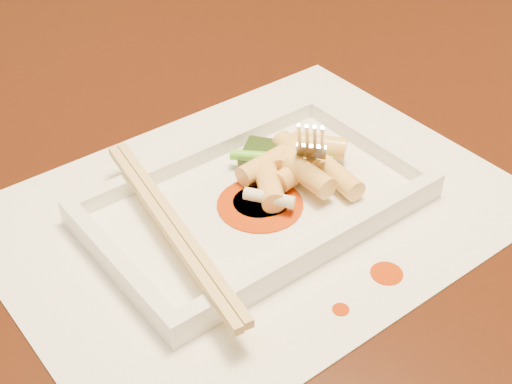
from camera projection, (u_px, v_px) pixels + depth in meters
table at (182, 226)px, 0.71m from camera, size 1.40×0.90×0.75m
placemat at (256, 210)px, 0.57m from camera, size 0.40×0.30×0.00m
sauce_splatter_a at (387, 273)px, 0.51m from camera, size 0.02×0.02×0.00m
sauce_splatter_b at (341, 309)px, 0.49m from camera, size 0.01×0.01×0.00m
plate_base at (256, 206)px, 0.57m from camera, size 0.26×0.16×0.01m
plate_rim_far at (203, 152)px, 0.61m from camera, size 0.26×0.01×0.01m
plate_rim_near at (319, 245)px, 0.52m from camera, size 0.26×0.01×0.01m
plate_rim_left at (117, 263)px, 0.50m from camera, size 0.01×0.14×0.01m
plate_rim_right at (368, 140)px, 0.62m from camera, size 0.01×0.14×0.01m
veg_piece at (260, 155)px, 0.60m from camera, size 0.05×0.05×0.01m
scallion_white at (269, 198)px, 0.55m from camera, size 0.03×0.04×0.01m
scallion_green at (281, 158)px, 0.59m from camera, size 0.07×0.07×0.01m
chopstick_a at (167, 227)px, 0.51m from camera, size 0.04×0.22×0.01m
chopstick_b at (176, 223)px, 0.52m from camera, size 0.04×0.22×0.01m
fork at (312, 84)px, 0.56m from camera, size 0.09×0.10×0.14m
sauce_blob_0 at (258, 202)px, 0.56m from camera, size 0.04×0.04×0.00m
sauce_blob_1 at (265, 201)px, 0.56m from camera, size 0.04×0.04×0.00m
sauce_blob_2 at (260, 205)px, 0.56m from camera, size 0.07×0.07×0.00m
rice_cake_0 at (291, 155)px, 0.60m from camera, size 0.05×0.04×0.02m
rice_cake_1 at (300, 169)px, 0.58m from camera, size 0.05×0.03×0.02m
rice_cake_2 at (309, 176)px, 0.56m from camera, size 0.02×0.05×0.02m
rice_cake_3 at (270, 186)px, 0.56m from camera, size 0.04×0.05×0.02m
rice_cake_4 at (339, 178)px, 0.57m from camera, size 0.02×0.05×0.02m
rice_cake_5 at (323, 146)px, 0.60m from camera, size 0.04×0.04×0.02m
rice_cake_6 at (297, 155)px, 0.60m from camera, size 0.03×0.05×0.02m
rice_cake_7 at (264, 165)px, 0.59m from camera, size 0.05×0.02×0.02m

